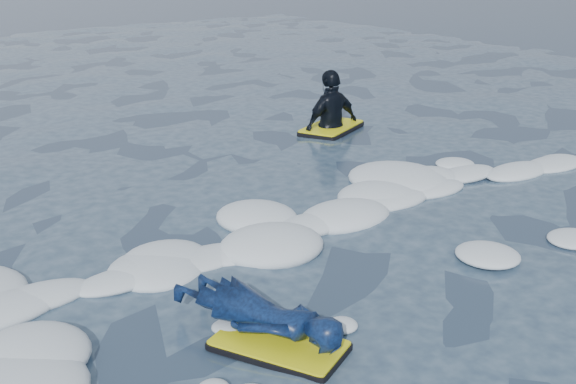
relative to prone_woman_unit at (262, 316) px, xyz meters
name	(u,v)px	position (x,y,z in m)	size (l,w,h in m)	color
ground	(317,311)	(0.63, 0.09, -0.20)	(120.00, 120.00, 0.00)	#19253C
foam_band	(250,270)	(0.63, 1.12, -0.20)	(12.00, 3.10, 0.30)	silver
prone_woman_unit	(262,316)	(0.00, 0.00, 0.00)	(0.97, 1.65, 0.40)	black
waiting_rider_unit	(331,126)	(4.70, 4.75, -0.12)	(1.42, 1.14, 1.87)	black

